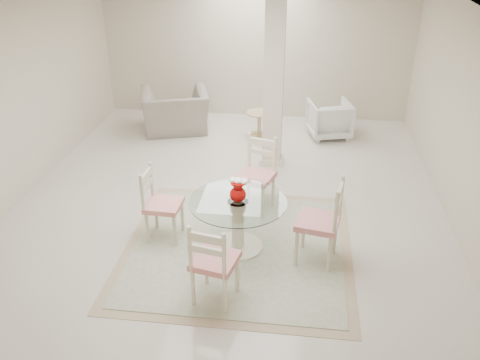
# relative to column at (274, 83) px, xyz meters

# --- Properties ---
(ground) EXTENTS (7.00, 7.00, 0.00)m
(ground) POSITION_rel_column_xyz_m (-0.50, -1.30, -1.35)
(ground) COLOR beige
(ground) RESTS_ON ground
(room_shell) EXTENTS (6.02, 7.02, 2.71)m
(room_shell) POSITION_rel_column_xyz_m (-0.50, -1.30, 0.51)
(room_shell) COLOR beige
(room_shell) RESTS_ON ground
(column) EXTENTS (0.30, 0.30, 2.70)m
(column) POSITION_rel_column_xyz_m (0.00, 0.00, 0.00)
(column) COLOR beige
(column) RESTS_ON ground
(area_rug) EXTENTS (2.79, 2.79, 0.02)m
(area_rug) POSITION_rel_column_xyz_m (-0.24, -2.52, -1.34)
(area_rug) COLOR tan
(area_rug) RESTS_ON ground
(dining_table) EXTENTS (1.16, 1.16, 0.67)m
(dining_table) POSITION_rel_column_xyz_m (-0.24, -2.52, -1.01)
(dining_table) COLOR #F4E1C8
(dining_table) RESTS_ON ground
(red_vase) EXTENTS (0.23, 0.20, 0.30)m
(red_vase) POSITION_rel_column_xyz_m (-0.23, -2.51, -0.54)
(red_vase) COLOR #AF0705
(red_vase) RESTS_ON dining_table
(dining_chair_east) EXTENTS (0.55, 0.55, 1.18)m
(dining_chair_east) POSITION_rel_column_xyz_m (0.78, -2.65, -0.73)
(dining_chair_east) COLOR beige
(dining_chair_east) RESTS_ON ground
(dining_chair_north) EXTENTS (0.58, 0.58, 1.15)m
(dining_chair_north) POSITION_rel_column_xyz_m (-0.09, -1.50, -0.74)
(dining_chair_north) COLOR #EEE6C3
(dining_chair_north) RESTS_ON ground
(dining_chair_west) EXTENTS (0.45, 0.45, 1.07)m
(dining_chair_west) POSITION_rel_column_xyz_m (-1.25, -2.40, -0.79)
(dining_chair_west) COLOR beige
(dining_chair_west) RESTS_ON ground
(dining_chair_south) EXTENTS (0.52, 0.52, 1.10)m
(dining_chair_south) POSITION_rel_column_xyz_m (-0.37, -3.53, -0.77)
(dining_chair_south) COLOR #F3E6C8
(dining_chair_south) RESTS_ON ground
(recliner_taupe) EXTENTS (1.46, 1.35, 0.78)m
(recliner_taupe) POSITION_rel_column_xyz_m (-1.90, 1.16, -0.96)
(recliner_taupe) COLOR gray
(recliner_taupe) RESTS_ON ground
(armchair_white) EXTENTS (0.88, 0.89, 0.67)m
(armchair_white) POSITION_rel_column_xyz_m (0.97, 1.24, -1.02)
(armchair_white) COLOR white
(armchair_white) RESTS_ON ground
(side_table) EXTENTS (0.47, 0.47, 0.48)m
(side_table) POSITION_rel_column_xyz_m (-0.31, 1.05, -1.13)
(side_table) COLOR #D9B985
(side_table) RESTS_ON ground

